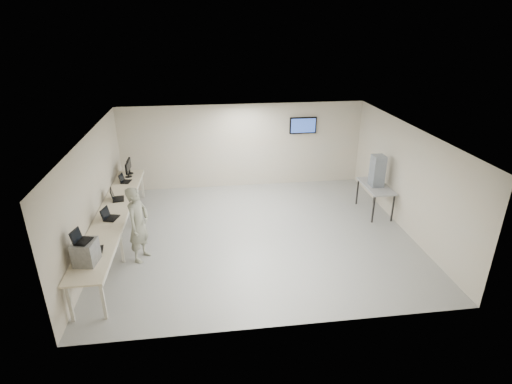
{
  "coord_description": "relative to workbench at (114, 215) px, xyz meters",
  "views": [
    {
      "loc": [
        -1.24,
        -9.23,
        5.28
      ],
      "look_at": [
        0.0,
        0.2,
        1.15
      ],
      "focal_mm": 28.0,
      "sensor_mm": 36.0,
      "label": 1
    }
  ],
  "objects": [
    {
      "name": "storage_bins",
      "position": [
        7.17,
        0.88,
        0.49
      ],
      "size": [
        0.34,
        0.38,
        0.91
      ],
      "color": "gray",
      "rests_on": "side_table"
    },
    {
      "name": "laptop_2",
      "position": [
        -0.07,
        0.75,
        0.15
      ],
      "size": [
        0.38,
        0.43,
        0.31
      ],
      "rotation": [
        0.0,
        0.0,
        0.16
      ],
      "color": "black",
      "rests_on": "workbench"
    },
    {
      "name": "monitor_far",
      "position": [
        -0.01,
        2.7,
        0.35
      ],
      "size": [
        0.21,
        0.47,
        0.46
      ],
      "color": "black",
      "rests_on": "workbench"
    },
    {
      "name": "monitor_near",
      "position": [
        -0.01,
        2.42,
        0.34
      ],
      "size": [
        0.2,
        0.45,
        0.45
      ],
      "color": "black",
      "rests_on": "workbench"
    },
    {
      "name": "laptop_3",
      "position": [
        -0.06,
        2.0,
        0.14
      ],
      "size": [
        0.33,
        0.37,
        0.26
      ],
      "rotation": [
        0.0,
        0.0,
        -0.19
      ],
      "color": "black",
      "rests_on": "workbench"
    },
    {
      "name": "laptop_0",
      "position": [
        -0.04,
        -1.79,
        0.14
      ],
      "size": [
        0.3,
        0.35,
        0.25
      ],
      "rotation": [
        0.0,
        0.0,
        0.14
      ],
      "color": "black",
      "rests_on": "workbench"
    },
    {
      "name": "laptop_on_box",
      "position": [
        -0.11,
        -2.25,
        0.62
      ],
      "size": [
        0.36,
        0.39,
        0.26
      ],
      "rotation": [
        0.0,
        0.0,
        -0.28
      ],
      "color": "black",
      "rests_on": "equipment_box"
    },
    {
      "name": "room",
      "position": [
        3.62,
        0.06,
        0.58
      ],
      "size": [
        8.01,
        7.01,
        2.81
      ],
      "color": "#A8A9A0",
      "rests_on": "ground"
    },
    {
      "name": "laptop_1",
      "position": [
        -0.03,
        -0.36,
        0.15
      ],
      "size": [
        0.39,
        0.43,
        0.29
      ],
      "rotation": [
        0.0,
        0.0,
        -0.28
      ],
      "color": "black",
      "rests_on": "workbench"
    },
    {
      "name": "side_table",
      "position": [
        7.19,
        0.88,
        -0.04
      ],
      "size": [
        0.67,
        1.44,
        0.86
      ],
      "color": "gray",
      "rests_on": "ground"
    },
    {
      "name": "equipment_box",
      "position": [
        -0.06,
        -2.25,
        0.31
      ],
      "size": [
        0.46,
        0.51,
        0.47
      ],
      "primitive_type": "cube",
      "rotation": [
        0.0,
        0.0,
        -0.14
      ],
      "color": "gray",
      "rests_on": "workbench"
    },
    {
      "name": "workbench",
      "position": [
        0.0,
        0.0,
        0.0
      ],
      "size": [
        0.76,
        6.0,
        0.9
      ],
      "color": "beige",
      "rests_on": "ground"
    },
    {
      "name": "soldier",
      "position": [
        0.71,
        -0.78,
        0.09
      ],
      "size": [
        0.67,
        0.79,
        1.84
      ],
      "primitive_type": "imported",
      "rotation": [
        0.0,
        0.0,
        1.17
      ],
      "color": "gray",
      "rests_on": "ground"
    }
  ]
}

